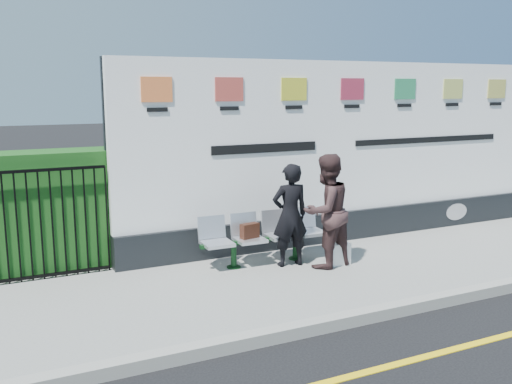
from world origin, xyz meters
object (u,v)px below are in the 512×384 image
at_px(woman_right, 326,211).
at_px(woman_left, 290,215).
at_px(bench, 265,250).
at_px(billboard, 347,164).

bearing_deg(woman_right, woman_left, -44.04).
height_order(bench, woman_left, woman_left).
bearing_deg(bench, woman_right, -33.75).
relative_size(bench, woman_left, 1.28).
relative_size(woman_left, woman_right, 0.91).
distance_m(bench, woman_right, 1.08).
distance_m(billboard, bench, 2.29).
bearing_deg(woman_right, billboard, -147.66).
bearing_deg(bench, woman_left, -39.26).
bearing_deg(woman_left, woman_right, 154.04).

